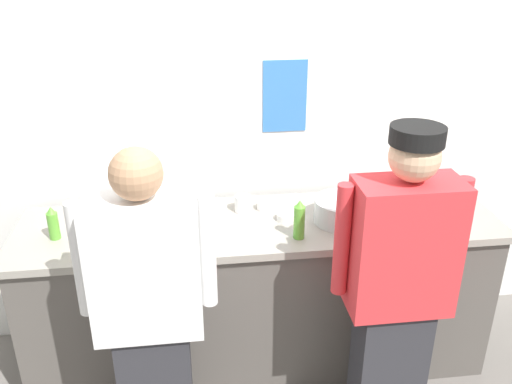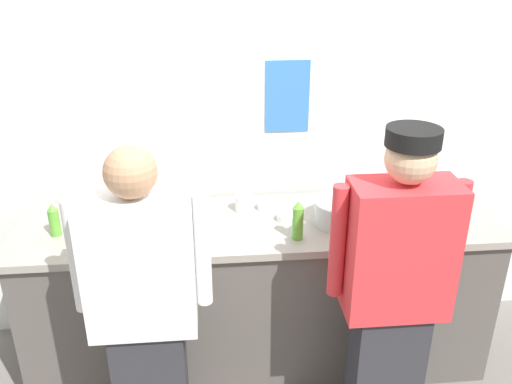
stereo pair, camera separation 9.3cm
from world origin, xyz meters
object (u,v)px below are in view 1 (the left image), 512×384
(ramekin_orange_sauce, at_px, (286,216))
(squeeze_bottle_primary, at_px, (53,224))
(squeeze_bottle_secondary, at_px, (299,220))
(squeeze_bottle_spare, at_px, (94,219))
(chef_center, at_px, (397,289))
(sheet_tray, at_px, (416,209))
(ramekin_green_sauce, at_px, (265,205))
(ramekin_red_sauce, at_px, (87,222))
(chef_near_left, at_px, (150,313))
(plate_stack_front, at_px, (209,213))
(mixing_bowl_steel, at_px, (343,210))
(deli_cup, at_px, (243,203))

(ramekin_orange_sauce, bearing_deg, squeeze_bottle_primary, -177.58)
(squeeze_bottle_secondary, xyz_separation_m, squeeze_bottle_spare, (-1.02, 0.16, -0.01))
(squeeze_bottle_secondary, bearing_deg, chef_center, -48.67)
(sheet_tray, xyz_separation_m, ramekin_green_sauce, (-0.84, 0.13, 0.01))
(sheet_tray, distance_m, squeeze_bottle_spare, 1.74)
(squeeze_bottle_secondary, height_order, ramekin_red_sauce, squeeze_bottle_secondary)
(squeeze_bottle_spare, bearing_deg, squeeze_bottle_secondary, -9.11)
(chef_near_left, distance_m, ramekin_red_sauce, 0.78)
(chef_near_left, relative_size, squeeze_bottle_secondary, 7.66)
(sheet_tray, height_order, ramekin_red_sauce, ramekin_red_sauce)
(plate_stack_front, height_order, mixing_bowl_steel, mixing_bowl_steel)
(squeeze_bottle_spare, bearing_deg, deli_cup, 12.55)
(chef_center, height_order, ramekin_red_sauce, chef_center)
(chef_center, relative_size, sheet_tray, 4.08)
(squeeze_bottle_secondary, relative_size, ramekin_green_sauce, 2.39)
(mixing_bowl_steel, relative_size, ramekin_green_sauce, 3.52)
(squeeze_bottle_secondary, relative_size, deli_cup, 2.26)
(chef_center, bearing_deg, mixing_bowl_steel, 100.24)
(chef_near_left, xyz_separation_m, sheet_tray, (1.45, 0.64, 0.10))
(mixing_bowl_steel, distance_m, ramekin_red_sauce, 1.36)
(ramekin_green_sauce, distance_m, deli_cup, 0.13)
(chef_center, bearing_deg, squeeze_bottle_spare, 157.20)
(sheet_tray, height_order, squeeze_bottle_primary, squeeze_bottle_primary)
(plate_stack_front, bearing_deg, squeeze_bottle_secondary, -29.41)
(ramekin_red_sauce, bearing_deg, squeeze_bottle_secondary, -13.66)
(chef_near_left, xyz_separation_m, squeeze_bottle_spare, (-0.29, 0.59, 0.17))
(sheet_tray, bearing_deg, deli_cup, 172.74)
(mixing_bowl_steel, relative_size, sheet_tray, 0.77)
(chef_near_left, distance_m, squeeze_bottle_spare, 0.68)
(deli_cup, bearing_deg, squeeze_bottle_primary, -169.28)
(chef_center, bearing_deg, ramekin_orange_sauce, 122.75)
(squeeze_bottle_secondary, distance_m, ramekin_orange_sauce, 0.22)
(mixing_bowl_steel, bearing_deg, squeeze_bottle_primary, 179.90)
(chef_center, distance_m, squeeze_bottle_primary, 1.70)
(squeeze_bottle_primary, height_order, squeeze_bottle_spare, squeeze_bottle_spare)
(chef_center, bearing_deg, ramekin_red_sauce, 154.78)
(ramekin_green_sauce, bearing_deg, chef_near_left, -128.61)
(squeeze_bottle_spare, height_order, deli_cup, squeeze_bottle_spare)
(chef_near_left, relative_size, sheet_tray, 3.99)
(squeeze_bottle_primary, bearing_deg, chef_center, -19.77)
(mixing_bowl_steel, bearing_deg, chef_near_left, -150.36)
(chef_near_left, relative_size, ramekin_green_sauce, 18.28)
(squeeze_bottle_primary, bearing_deg, mixing_bowl_steel, -0.10)
(chef_center, xyz_separation_m, deli_cup, (-0.62, 0.76, 0.10))
(squeeze_bottle_spare, height_order, ramekin_red_sauce, squeeze_bottle_spare)
(chef_near_left, bearing_deg, ramekin_green_sauce, 51.39)
(plate_stack_front, distance_m, mixing_bowl_steel, 0.72)
(mixing_bowl_steel, height_order, squeeze_bottle_spare, squeeze_bottle_spare)
(sheet_tray, height_order, deli_cup, deli_cup)
(mixing_bowl_steel, distance_m, squeeze_bottle_primary, 1.49)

